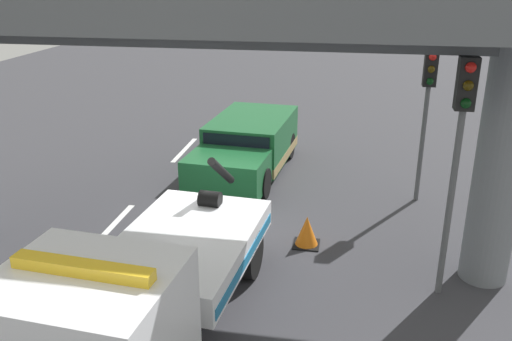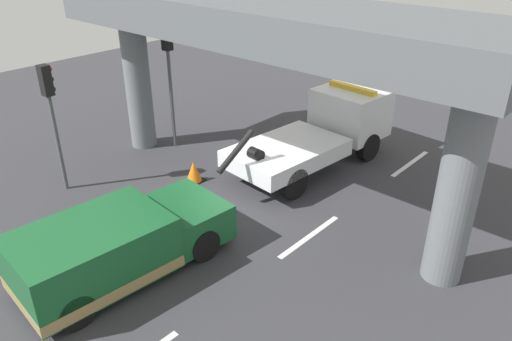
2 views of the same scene
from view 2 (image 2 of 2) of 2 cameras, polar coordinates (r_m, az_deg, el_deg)
The scene contains 9 objects.
ground_plane at distance 14.99m, azimuth -1.61°, elevation -4.12°, with size 60.00×40.00×0.10m, color #38383D.
lane_stripe_mid at distance 13.62m, azimuth 6.21°, elevation -7.56°, with size 2.60×0.16×0.01m, color silver.
lane_stripe_east at distance 18.25m, azimuth 17.39°, elevation 0.78°, with size 2.60×0.16×0.01m, color silver.
tow_truck_white at distance 17.33m, azimuth 7.98°, elevation 4.75°, with size 7.33×2.88×2.46m.
towed_van_green at distance 12.28m, azimuth -15.88°, elevation -8.51°, with size 5.36×2.59×1.58m.
overpass_structure at distance 13.68m, azimuth 0.41°, elevation 15.31°, with size 3.60×13.70×5.85m.
traffic_light_near at distance 15.86m, azimuth -22.68°, elevation 7.42°, with size 0.39×0.32×4.01m.
traffic_light_far at distance 18.03m, azimuth -10.04°, elevation 12.50°, with size 0.39×0.32×4.53m.
traffic_cone_orange at distance 16.25m, azimuth -7.20°, elevation -0.15°, with size 0.59×0.59×0.70m.
Camera 2 is at (-9.28, -8.84, 7.72)m, focal length 34.61 mm.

